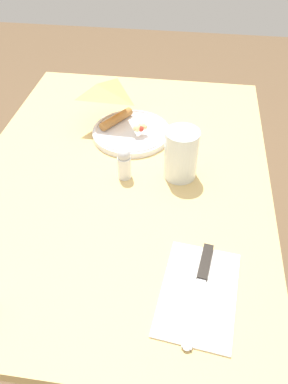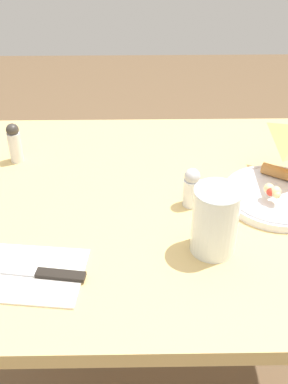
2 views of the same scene
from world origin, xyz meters
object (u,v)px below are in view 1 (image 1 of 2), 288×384
(plate_pizza, at_px, (132,131))
(salt_shaker, at_px, (124,163))
(butter_knife, at_px, (200,286))
(dining_table, at_px, (123,206))
(napkin_folded, at_px, (199,293))
(milk_glass, at_px, (181,156))

(plate_pizza, height_order, salt_shaker, salt_shaker)
(salt_shaker, bearing_deg, butter_knife, 33.68)
(plate_pizza, bearing_deg, dining_table, -0.95)
(salt_shaker, bearing_deg, plate_pizza, -176.57)
(dining_table, xyz_separation_m, plate_pizza, (-0.16, 0.00, 0.14))
(dining_table, bearing_deg, butter_knife, 33.95)
(napkin_folded, height_order, butter_knife, butter_knife)
(napkin_folded, distance_m, butter_knife, 0.01)
(salt_shaker, bearing_deg, napkin_folded, 32.38)
(dining_table, bearing_deg, plate_pizza, 179.05)
(dining_table, distance_m, butter_knife, 0.39)
(dining_table, relative_size, napkin_folded, 4.55)
(dining_table, relative_size, milk_glass, 7.97)
(dining_table, height_order, plate_pizza, plate_pizza)
(milk_glass, xyz_separation_m, salt_shaker, (0.03, -0.13, -0.01))
(dining_table, relative_size, plate_pizza, 4.68)
(plate_pizza, bearing_deg, milk_glass, 43.54)
(plate_pizza, relative_size, salt_shaker, 2.58)
(milk_glass, bearing_deg, salt_shaker, -78.94)
(butter_knife, height_order, salt_shaker, salt_shaker)
(dining_table, height_order, napkin_folded, napkin_folded)
(plate_pizza, distance_m, salt_shaker, 0.18)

